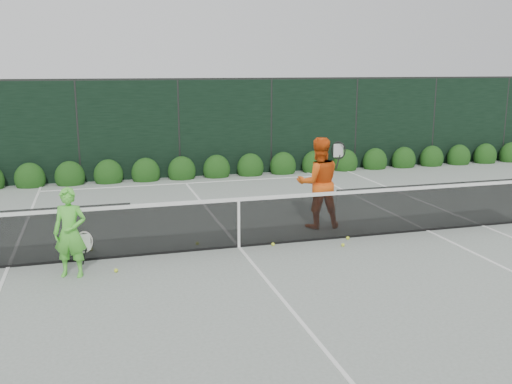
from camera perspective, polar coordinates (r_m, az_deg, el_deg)
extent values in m
plane|color=gray|center=(11.00, -1.73, -5.55)|extent=(80.00, 80.00, 0.00)
cube|color=black|center=(10.68, -24.23, -4.38)|extent=(4.40, 0.01, 1.02)
cube|color=black|center=(10.86, -1.74, -3.14)|extent=(4.00, 0.01, 0.96)
cube|color=black|center=(12.53, 17.22, -1.47)|extent=(4.40, 0.01, 1.02)
cube|color=white|center=(10.75, -1.76, -0.76)|extent=(12.80, 0.03, 0.07)
cube|color=black|center=(10.99, -1.73, -5.45)|extent=(12.80, 0.02, 0.04)
cube|color=white|center=(10.87, -1.74, -3.26)|extent=(0.05, 0.03, 0.91)
imported|color=#5BD73F|center=(9.80, -18.10, -3.88)|extent=(0.63, 0.50, 1.49)
torus|color=beige|center=(9.94, -16.85, -4.83)|extent=(0.30, 0.10, 0.30)
cylinder|color=black|center=(10.02, -16.76, -6.15)|extent=(0.10, 0.03, 0.30)
imported|color=#EA5713|center=(12.21, 6.26, 0.92)|extent=(1.02, 0.83, 1.95)
torus|color=black|center=(12.05, 8.24, 4.13)|extent=(0.26, 0.19, 0.30)
cylinder|color=black|center=(12.09, 8.21, 3.01)|extent=(0.10, 0.03, 0.30)
cube|color=white|center=(13.38, 21.71, -3.14)|extent=(0.06, 23.77, 0.01)
cube|color=white|center=(10.81, -23.54, -6.91)|extent=(0.06, 23.77, 0.01)
cube|color=white|center=(12.61, 16.75, -3.71)|extent=(0.06, 23.77, 0.01)
cube|color=white|center=(22.44, -9.25, 3.56)|extent=(11.03, 0.06, 0.01)
cube|color=white|center=(17.08, -7.03, 0.88)|extent=(8.23, 0.06, 0.01)
cube|color=white|center=(11.00, -1.73, -5.52)|extent=(0.06, 12.80, 0.01)
cube|color=black|center=(17.93, -7.71, 6.24)|extent=(32.00, 0.06, 3.00)
cube|color=#262826|center=(17.84, -7.86, 11.13)|extent=(32.00, 0.06, 0.06)
cylinder|color=#262826|center=(17.75, -17.38, 5.73)|extent=(0.08, 0.08, 3.00)
cylinder|color=#262826|center=(17.93, -7.71, 6.24)|extent=(0.08, 0.08, 3.00)
cylinder|color=#262826|center=(18.60, 1.52, 6.56)|extent=(0.08, 0.08, 3.00)
cylinder|color=#262826|center=(19.70, 9.93, 6.71)|extent=(0.08, 0.08, 3.00)
cylinder|color=#262826|center=(21.18, 17.31, 6.72)|extent=(0.08, 0.08, 3.00)
cylinder|color=#262826|center=(22.96, 23.64, 6.65)|extent=(0.08, 0.08, 3.00)
ellipsoid|color=#10340E|center=(17.68, -21.67, 1.23)|extent=(0.86, 0.65, 0.94)
ellipsoid|color=#10340E|center=(17.60, -18.11, 1.45)|extent=(0.86, 0.65, 0.94)
ellipsoid|color=#10340E|center=(17.59, -14.53, 1.66)|extent=(0.86, 0.65, 0.94)
ellipsoid|color=#10340E|center=(17.64, -10.96, 1.87)|extent=(0.86, 0.65, 0.94)
ellipsoid|color=#10340E|center=(17.77, -7.43, 2.07)|extent=(0.86, 0.65, 0.94)
ellipsoid|color=#10340E|center=(17.96, -3.96, 2.25)|extent=(0.86, 0.65, 0.94)
ellipsoid|color=#10340E|center=(18.22, -0.57, 2.42)|extent=(0.86, 0.65, 0.94)
ellipsoid|color=#10340E|center=(18.53, 2.71, 2.58)|extent=(0.86, 0.65, 0.94)
ellipsoid|color=#10340E|center=(18.91, 5.88, 2.73)|extent=(0.86, 0.65, 0.94)
ellipsoid|color=#10340E|center=(19.34, 8.91, 2.86)|extent=(0.86, 0.65, 0.94)
ellipsoid|color=#10340E|center=(19.83, 11.80, 2.98)|extent=(0.86, 0.65, 0.94)
ellipsoid|color=#10340E|center=(20.36, 14.55, 3.08)|extent=(0.86, 0.65, 0.94)
ellipsoid|color=#10340E|center=(20.93, 17.15, 3.18)|extent=(0.86, 0.65, 0.94)
ellipsoid|color=#10340E|center=(21.55, 19.61, 3.26)|extent=(0.86, 0.65, 0.94)
ellipsoid|color=#10340E|center=(22.20, 21.93, 3.33)|extent=(0.86, 0.65, 0.94)
ellipsoid|color=#10340E|center=(22.89, 24.11, 3.39)|extent=(0.86, 0.65, 0.94)
sphere|color=#E0F135|center=(11.23, -16.19, -5.49)|extent=(0.07, 0.07, 0.07)
sphere|color=#E0F135|center=(11.61, 9.16, -4.57)|extent=(0.07, 0.07, 0.07)
sphere|color=#E0F135|center=(9.98, -13.83, -7.62)|extent=(0.07, 0.07, 0.07)
sphere|color=#E0F135|center=(11.54, -16.37, -5.02)|extent=(0.07, 0.07, 0.07)
sphere|color=#E0F135|center=(11.18, -5.88, -5.13)|extent=(0.07, 0.07, 0.07)
sphere|color=#E0F135|center=(11.07, 1.71, -5.25)|extent=(0.07, 0.07, 0.07)
sphere|color=#E0F135|center=(11.16, 8.69, -5.25)|extent=(0.07, 0.07, 0.07)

